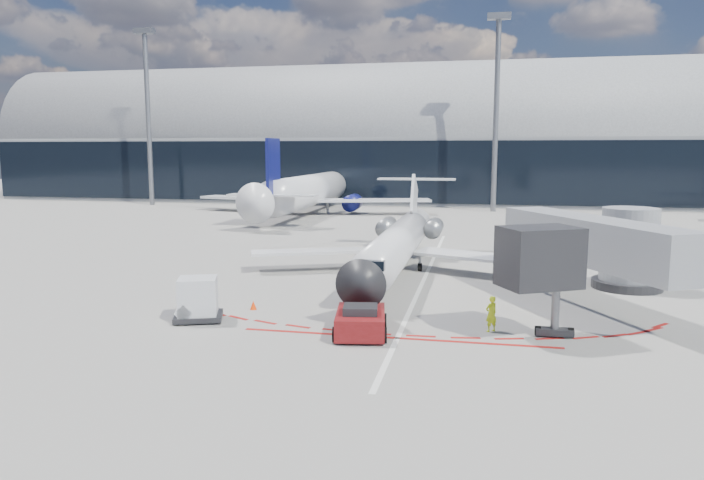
% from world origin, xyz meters
% --- Properties ---
extents(ground, '(260.00, 260.00, 0.00)m').
position_xyz_m(ground, '(0.00, 0.00, 0.00)').
color(ground, slate).
rests_on(ground, ground).
extents(apron_centerline, '(0.25, 40.00, 0.01)m').
position_xyz_m(apron_centerline, '(0.00, 2.00, 0.01)').
color(apron_centerline, silver).
rests_on(apron_centerline, ground).
extents(apron_stop_bar, '(14.00, 0.25, 0.01)m').
position_xyz_m(apron_stop_bar, '(0.00, -11.50, 0.01)').
color(apron_stop_bar, maroon).
rests_on(apron_stop_bar, ground).
extents(terminal_building, '(150.00, 24.15, 24.00)m').
position_xyz_m(terminal_building, '(0.00, 64.97, 8.52)').
color(terminal_building, '#97999C').
rests_on(terminal_building, ground).
extents(jet_bridge, '(10.03, 15.20, 4.90)m').
position_xyz_m(jet_bridge, '(9.79, -3.01, 3.01)').
color(jet_bridge, gray).
rests_on(jet_bridge, ground).
extents(light_mast_west, '(0.70, 0.70, 25.00)m').
position_xyz_m(light_mast_west, '(-45.00, 48.00, 12.50)').
color(light_mast_west, slate).
rests_on(light_mast_west, ground).
extents(light_mast_centre, '(0.70, 0.70, 25.00)m').
position_xyz_m(light_mast_centre, '(5.00, 48.00, 12.50)').
color(light_mast_centre, slate).
rests_on(light_mast_centre, ground).
extents(regional_jet, '(20.40, 25.15, 6.30)m').
position_xyz_m(regional_jet, '(-1.85, 2.86, 2.10)').
color(regional_jet, silver).
rests_on(regional_jet, ground).
extents(pushback_tug, '(2.76, 5.53, 1.41)m').
position_xyz_m(pushback_tug, '(-1.67, -11.32, 0.62)').
color(pushback_tug, '#5C0D0D').
rests_on(pushback_tug, ground).
extents(ramp_worker, '(0.72, 0.68, 1.65)m').
position_xyz_m(ramp_worker, '(4.02, -9.61, 0.83)').
color(ramp_worker, '#BEDE17').
rests_on(ramp_worker, ground).
extents(uld_container, '(2.74, 2.54, 2.10)m').
position_xyz_m(uld_container, '(-9.79, -10.56, 1.04)').
color(uld_container, black).
rests_on(uld_container, ground).
extents(safety_cone_left, '(0.34, 0.34, 0.47)m').
position_xyz_m(safety_cone_left, '(-7.94, -8.05, 0.23)').
color(safety_cone_left, '#FF3905').
rests_on(safety_cone_left, ground).
extents(safety_cone_right, '(0.41, 0.41, 0.57)m').
position_xyz_m(safety_cone_right, '(-2.88, -10.17, 0.28)').
color(safety_cone_right, '#FF3905').
rests_on(safety_cone_right, ground).
extents(bg_airliner_0, '(36.28, 38.41, 11.74)m').
position_xyz_m(bg_airliner_0, '(-18.28, 41.30, 5.87)').
color(bg_airliner_0, silver).
rests_on(bg_airliner_0, ground).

